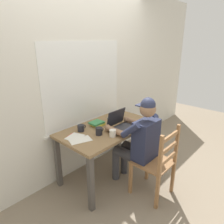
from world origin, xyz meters
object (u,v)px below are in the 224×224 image
at_px(computer_mouse, 136,121).
at_px(book_stack_side, 115,117).
at_px(coffee_mug_dark, 99,131).
at_px(coffee_mug_white, 113,133).
at_px(book_stack_main, 97,123).
at_px(desk, 108,134).
at_px(wooden_chair, 157,163).
at_px(laptop, 121,124).
at_px(coffee_mug_spare, 81,128).
at_px(landscape_photo_print, 73,136).
at_px(seated_person, 139,139).

height_order(computer_mouse, book_stack_side, book_stack_side).
relative_size(coffee_mug_dark, book_stack_side, 0.61).
xyz_separation_m(coffee_mug_white, book_stack_main, (0.11, 0.39, -0.02)).
height_order(desk, computer_mouse, computer_mouse).
distance_m(desk, wooden_chair, 0.75).
bearing_deg(book_stack_main, desk, -70.06).
relative_size(desk, coffee_mug_white, 11.05).
xyz_separation_m(desk, book_stack_main, (-0.05, 0.15, 0.13)).
bearing_deg(laptop, book_stack_main, 119.19).
height_order(desk, laptop, laptop).
bearing_deg(wooden_chair, laptop, 88.89).
relative_size(desk, book_stack_main, 6.80).
distance_m(wooden_chair, coffee_mug_spare, 1.04).
bearing_deg(desk, coffee_mug_spare, 153.00).
height_order(desk, coffee_mug_dark, coffee_mug_dark).
xyz_separation_m(wooden_chair, landscape_photo_print, (-0.57, 0.87, 0.29)).
distance_m(laptop, book_stack_side, 0.34).
xyz_separation_m(seated_person, laptop, (0.01, 0.31, 0.12)).
bearing_deg(computer_mouse, coffee_mug_white, -174.21).
bearing_deg(coffee_mug_white, coffee_mug_spare, 111.75).
distance_m(seated_person, book_stack_side, 0.63).
distance_m(computer_mouse, book_stack_main, 0.55).
distance_m(seated_person, coffee_mug_dark, 0.51).
height_order(laptop, book_stack_main, laptop).
bearing_deg(desk, coffee_mug_white, -124.42).
xyz_separation_m(seated_person, landscape_photo_print, (-0.57, 0.59, 0.06)).
xyz_separation_m(laptop, book_stack_side, (0.19, 0.28, -0.03)).
height_order(laptop, coffee_mug_spare, laptop).
relative_size(seated_person, book_stack_side, 6.28).
xyz_separation_m(seated_person, coffee_mug_dark, (-0.34, 0.36, 0.11)).
distance_m(coffee_mug_white, coffee_mug_dark, 0.18).
bearing_deg(desk, laptop, -52.47).
bearing_deg(laptop, wooden_chair, -91.11).
xyz_separation_m(coffee_mug_dark, book_stack_main, (0.19, 0.23, -0.02)).
bearing_deg(seated_person, book_stack_side, 70.87).
distance_m(laptop, coffee_mug_white, 0.29).
bearing_deg(landscape_photo_print, coffee_mug_white, -66.13).
height_order(desk, coffee_mug_spare, coffee_mug_spare).
bearing_deg(coffee_mug_dark, landscape_photo_print, 137.03).
bearing_deg(book_stack_main, coffee_mug_dark, -129.69).
xyz_separation_m(seated_person, computer_mouse, (0.30, 0.26, 0.08)).
bearing_deg(computer_mouse, landscape_photo_print, 159.55).
relative_size(laptop, book_stack_side, 1.67).
distance_m(coffee_mug_white, landscape_photo_print, 0.50).
bearing_deg(book_stack_main, seated_person, -75.94).
xyz_separation_m(coffee_mug_white, coffee_mug_dark, (-0.08, 0.16, 0.00)).
xyz_separation_m(book_stack_side, landscape_photo_print, (-0.78, -0.00, -0.03)).
height_order(desk, landscape_photo_print, landscape_photo_print).
bearing_deg(wooden_chair, coffee_mug_dark, 117.59).
height_order(desk, book_stack_main, book_stack_main).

